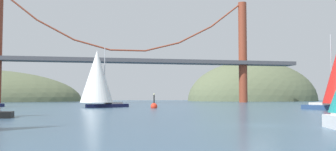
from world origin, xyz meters
TOP-DOWN VIEW (x-y plane):
  - ground_plane at (0.00, 0.00)m, footprint 360.00×360.00m
  - headland_right at (60.00, 135.00)m, footprint 59.42×44.00m
  - suspension_bridge at (0.00, 95.00)m, footprint 113.50×6.00m
  - sailboat_white_mainsail at (-9.94, 42.92)m, footprint 9.89×9.19m
  - channel_buoy at (-0.92, 37.02)m, footprint 1.10×1.10m

SIDE VIEW (x-z plane):
  - ground_plane at x=0.00m, z-range 0.00..0.00m
  - headland_right at x=60.00m, z-range -18.10..18.10m
  - channel_buoy at x=-0.92m, z-range -0.95..1.69m
  - sailboat_white_mainsail at x=-9.94m, z-range -0.16..10.52m
  - suspension_bridge at x=0.00m, z-range -2.23..31.84m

